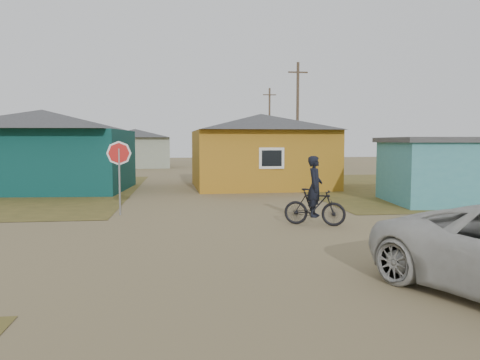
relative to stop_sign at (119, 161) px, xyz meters
name	(u,v)px	position (x,y,z in m)	size (l,w,h in m)	color
ground	(256,246)	(3.75, -5.07, -1.81)	(120.00, 120.00, 0.00)	olive
grass_ne	(471,186)	(17.75, 7.93, -1.80)	(20.00, 18.00, 0.00)	brown
house_teal	(43,149)	(-4.75, 8.43, 0.25)	(8.93, 7.08, 4.00)	#093331
house_yellow	(261,150)	(6.25, 8.93, 0.20)	(7.72, 6.76, 3.90)	#A67019
shed_turquoise	(467,170)	(13.25, 1.43, -0.50)	(6.71, 4.93, 2.60)	teal
house_pale_west	(135,148)	(-2.25, 28.93, 0.05)	(7.04, 6.15, 3.60)	gray
house_beige_east	(288,147)	(13.75, 34.93, 0.05)	(6.95, 6.05, 3.60)	gray
house_pale_north	(76,147)	(-10.25, 40.93, -0.05)	(6.28, 5.81, 3.40)	gray
utility_pole_near	(298,117)	(10.25, 16.93, 2.33)	(1.40, 0.20, 8.00)	brown
utility_pole_far	(269,125)	(11.25, 32.93, 2.33)	(1.40, 0.20, 8.00)	brown
stop_sign	(119,161)	(0.00, 0.00, 0.00)	(0.79, 0.22, 2.46)	gray
cyclist	(315,200)	(5.87, -2.65, -1.07)	(1.84, 1.20, 2.02)	black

